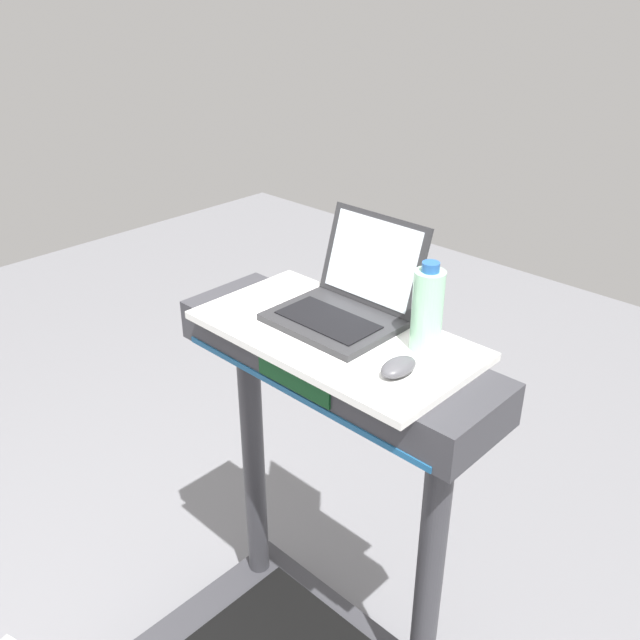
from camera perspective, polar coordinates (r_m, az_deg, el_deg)
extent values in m
cylinder|color=#38383D|center=(2.23, -5.55, -11.52)|extent=(0.07, 0.07, 0.92)
cylinder|color=#38383D|center=(1.90, 9.07, -20.40)|extent=(0.07, 0.07, 0.92)
cube|color=#38383D|center=(1.73, 1.15, -3.13)|extent=(0.90, 0.28, 0.11)
cube|color=#0C3F19|center=(1.64, -2.25, -4.96)|extent=(0.24, 0.01, 0.06)
cube|color=#1E598C|center=(1.67, -2.20, -6.25)|extent=(0.81, 0.00, 0.02)
cube|color=white|center=(1.70, 1.17, -1.24)|extent=(0.71, 0.38, 0.02)
cube|color=#2D2D30|center=(1.72, 1.06, -0.08)|extent=(0.31, 0.24, 0.02)
cube|color=black|center=(1.71, 0.66, 0.03)|extent=(0.25, 0.13, 0.00)
cube|color=#2D2D30|center=(1.77, 4.43, 5.04)|extent=(0.31, 0.08, 0.23)
cube|color=white|center=(1.77, 4.33, 5.04)|extent=(0.27, 0.06, 0.20)
ellipsoid|color=#4C4C51|center=(1.52, 6.54, -3.90)|extent=(0.06, 0.10, 0.03)
cylinder|color=#9EDBB2|center=(1.59, 8.91, 0.77)|extent=(0.07, 0.07, 0.20)
cylinder|color=#2659A5|center=(1.55, 9.20, 4.38)|extent=(0.04, 0.04, 0.02)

